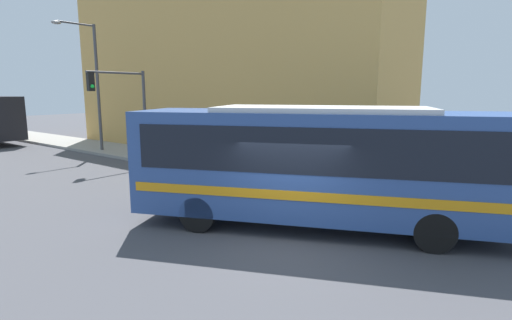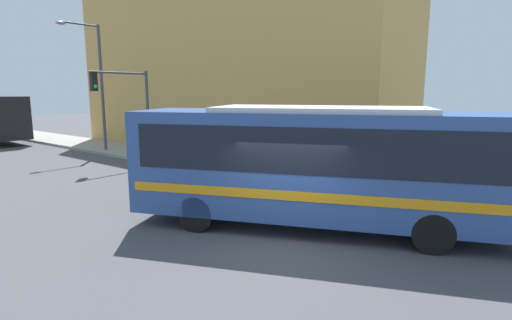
# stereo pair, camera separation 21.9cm
# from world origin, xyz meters

# --- Properties ---
(ground_plane) EXTENTS (120.00, 120.00, 0.00)m
(ground_plane) POSITION_xyz_m (0.00, 0.00, 0.00)
(ground_plane) COLOR #47474C
(sidewalk) EXTENTS (3.29, 70.00, 0.16)m
(sidewalk) POSITION_xyz_m (6.15, 20.00, 0.08)
(sidewalk) COLOR gray
(sidewalk) RESTS_ON ground_plane
(building_facade) EXTENTS (6.00, 22.45, 10.84)m
(building_facade) POSITION_xyz_m (10.79, 12.22, 5.42)
(building_facade) COLOR tan
(building_facade) RESTS_ON ground_plane
(city_bus) EXTENTS (6.48, 10.31, 3.34)m
(city_bus) POSITION_xyz_m (1.42, 0.03, 1.92)
(city_bus) COLOR #2D4C8C
(city_bus) RESTS_ON ground_plane
(fire_hydrant) EXTENTS (0.23, 0.31, 0.69)m
(fire_hydrant) POSITION_xyz_m (5.10, 4.29, 0.51)
(fire_hydrant) COLOR red
(fire_hydrant) RESTS_ON sidewalk
(traffic_light_pole) EXTENTS (3.28, 0.35, 4.63)m
(traffic_light_pole) POSITION_xyz_m (4.05, 12.80, 3.38)
(traffic_light_pole) COLOR #47474C
(traffic_light_pole) RESTS_ON sidewalk
(parking_meter) EXTENTS (0.14, 0.14, 1.29)m
(parking_meter) POSITION_xyz_m (5.10, 8.02, 1.04)
(parking_meter) COLOR #47474C
(parking_meter) RESTS_ON sidewalk
(street_lamp) EXTENTS (2.59, 0.28, 7.46)m
(street_lamp) POSITION_xyz_m (5.02, 17.40, 4.58)
(street_lamp) COLOR #47474C
(street_lamp) RESTS_ON sidewalk
(pedestrian_near_corner) EXTENTS (0.34, 0.34, 1.73)m
(pedestrian_near_corner) POSITION_xyz_m (6.35, 10.54, 1.05)
(pedestrian_near_corner) COLOR #47382D
(pedestrian_near_corner) RESTS_ON sidewalk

